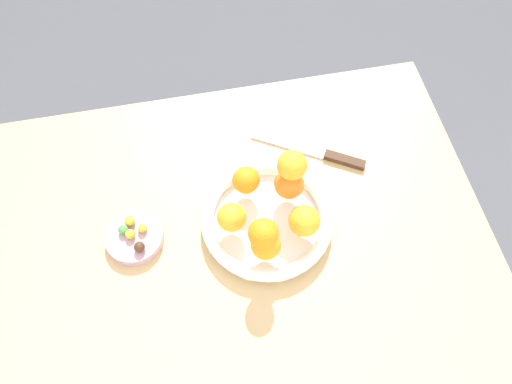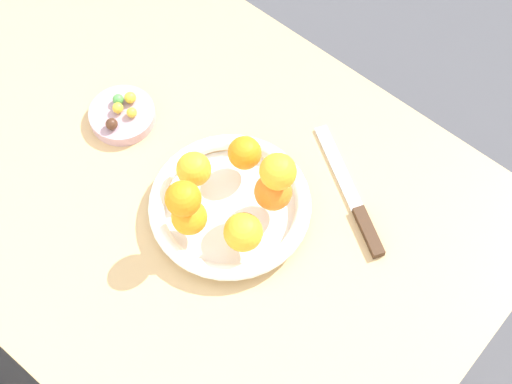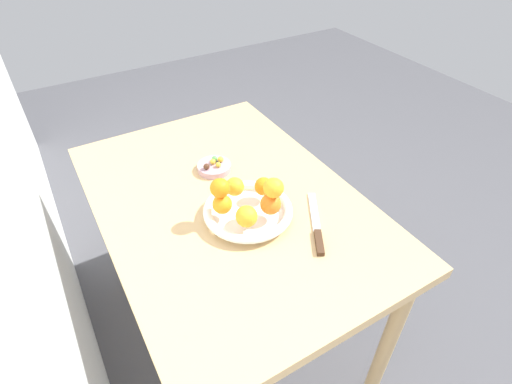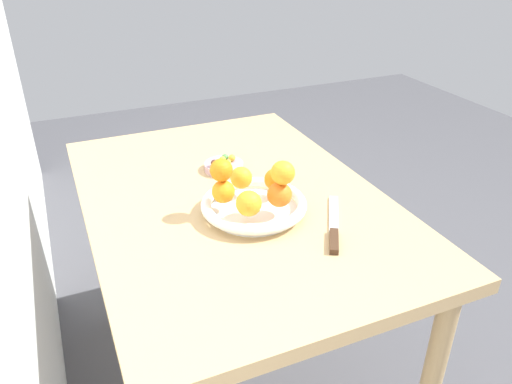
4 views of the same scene
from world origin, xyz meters
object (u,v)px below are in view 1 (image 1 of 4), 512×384
Objects in this scene: orange_2 at (291,184)px; orange_5 at (266,233)px; orange_1 at (306,220)px; orange_3 at (248,180)px; candy_ball_3 at (145,228)px; orange_4 at (234,217)px; orange_0 at (268,245)px; candy_ball_4 at (125,229)px; dining_table at (222,256)px; candy_ball_2 at (132,220)px; candy_dish at (137,237)px; knife at (319,152)px; candy_ball_1 at (132,234)px; orange_6 at (294,165)px; candy_ball_0 at (142,245)px; fruit_bowl at (269,219)px.

orange_2 is 1.09× the size of orange_5.
orange_2 is at bearing -83.22° from orange_1.
orange_3 is 3.07× the size of candy_ball_3.
orange_2 reaches higher than orange_4.
orange_4 is (0.13, -0.03, -0.00)m from orange_1.
orange_5 reaches higher than orange_0.
orange_0 is 0.14m from orange_2.
orange_0 is 2.92× the size of candy_ball_4.
orange_1 reaches higher than dining_table.
candy_dish is at bearing 96.77° from candy_ball_2.
candy_ball_2 is at bearing 0.04° from orange_2.
orange_5 is 0.24× the size of knife.
candy_ball_1 is at bearing -19.94° from orange_5.
candy_dish is 0.34m from orange_6.
orange_2 is 0.31m from candy_ball_0.
candy_dish is 0.02m from candy_ball_1.
orange_3 is 1.00× the size of orange_5.
candy_ball_2 is 0.03m from candy_ball_3.
orange_1 is 0.32m from candy_ball_0.
dining_table is at bearing 17.53° from orange_4.
orange_0 reaches higher than dining_table.
candy_ball_1 is at bearing -5.72° from orange_4.
knife is at bearing -126.58° from orange_0.
orange_2 is 0.34m from candy_ball_4.
candy_ball_0 is 0.43m from knife.
orange_2 is 0.26× the size of knife.
orange_6 is (-0.07, -0.12, 0.06)m from orange_0.
orange_0 reaches higher than candy_ball_2.
candy_ball_4 is (0.25, 0.04, -0.04)m from orange_3.
knife is (-0.08, -0.19, -0.07)m from orange_1.
candy_ball_3 is (-0.01, -0.04, -0.00)m from candy_ball_0.
dining_table is at bearing 178.88° from candy_ball_0.
orange_2 is at bearing -174.80° from candy_ball_1.
orange_1 is at bearing -157.70° from orange_0.
orange_6 is 0.18m from knife.
orange_2 is at bearing 60.36° from orange_6.
candy_ball_3 is (0.31, -0.06, -0.04)m from orange_1.
orange_3 is at bearing -13.74° from orange_6.
orange_3 is 2.85× the size of candy_ball_4.
orange_2 reaches higher than orange_3.
orange_6 is at bearing -157.78° from dining_table.
candy_dish is 1.90× the size of orange_2.
orange_2 is (-0.05, -0.04, 0.05)m from fruit_bowl.
dining_table is 0.19m from candy_ball_0.
orange_1 is 0.14m from orange_3.
candy_ball_2 is (-0.00, -0.03, 0.00)m from candy_ball_1.
orange_1 is 3.16× the size of candy_ball_1.
orange_4 is 0.19m from candy_ball_0.
candy_ball_3 is at bearing 4.96° from orange_6.
orange_0 reaches higher than candy_ball_1.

